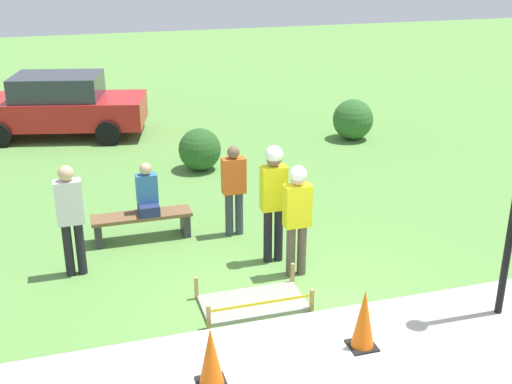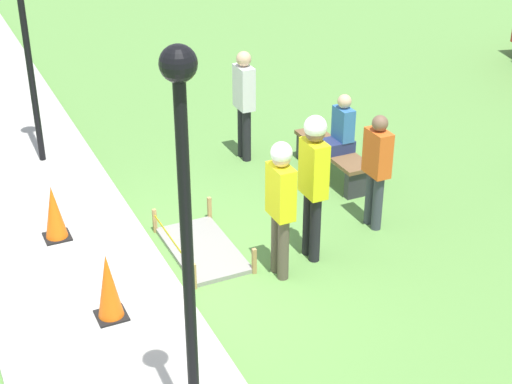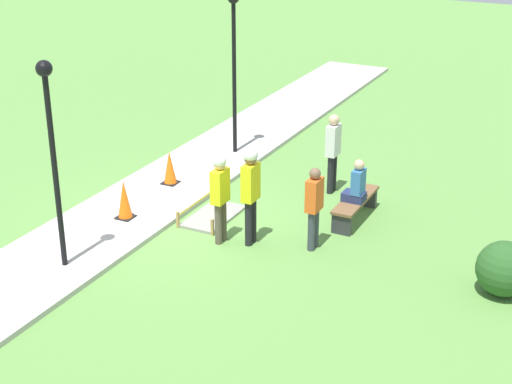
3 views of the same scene
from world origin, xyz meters
name	(u,v)px [view 2 (image 2 of 3)]	position (x,y,z in m)	size (l,w,h in m)	color
ground_plane	(177,285)	(0.00, 0.00, 0.00)	(60.00, 60.00, 0.00)	#5B8E42
sidewalk	(87,304)	(0.00, -1.10, 0.05)	(28.00, 2.21, 0.10)	#ADAAA3
wet_concrete_patch	(203,249)	(-0.57, 0.56, 0.04)	(1.52, 0.85, 0.35)	gray
traffic_cone_near_patch	(54,213)	(-1.56, -1.11, 0.47)	(0.34, 0.34, 0.75)	black
traffic_cone_far_patch	(108,287)	(0.42, -0.93, 0.50)	(0.34, 0.34, 0.81)	black
park_bench	(333,156)	(-1.79, 3.19, 0.33)	(1.71, 0.44, 0.47)	#2D2D33
person_seated_on_bench	(341,129)	(-1.66, 3.24, 0.82)	(0.36, 0.44, 0.89)	navy
worker_supervisor	(314,174)	(0.13, 1.78, 1.19)	(0.40, 0.28, 1.95)	black
worker_assistant	(281,198)	(0.32, 1.23, 1.07)	(0.40, 0.26, 1.79)	brown
bystander_in_orange_shirt	(377,165)	(-0.22, 2.93, 0.92)	(0.40, 0.22, 1.63)	#383D47
bystander_in_gray_shirt	(244,99)	(-2.94, 2.23, 1.02)	(0.40, 0.23, 1.79)	black
lamppost_near	(185,204)	(2.55, -0.74, 2.55)	(0.28, 0.28, 3.72)	black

